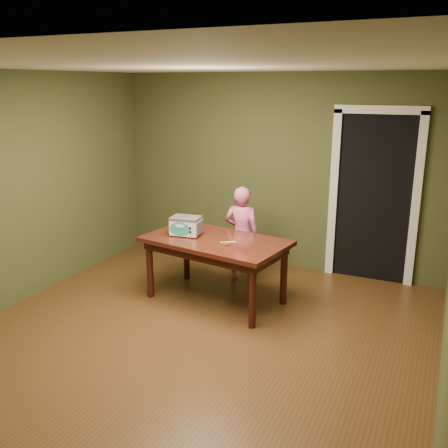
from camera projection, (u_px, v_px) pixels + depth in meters
name	position (u px, v px, depth m)	size (l,w,h in m)	color
floor	(188.00, 343.00, 4.87)	(5.00, 5.00, 0.00)	#553418
room_shell	(185.00, 171.00, 4.41)	(4.52, 5.02, 2.61)	#414826
doorway	(377.00, 195.00, 6.49)	(1.10, 0.66, 2.25)	black
dining_table	(216.00, 247.00, 5.68)	(1.72, 1.14, 0.75)	#34130C
toy_oven	(186.00, 225.00, 5.77)	(0.38, 0.28, 0.22)	#4C4F54
baking_pan	(224.00, 244.00, 5.44)	(0.10, 0.10, 0.02)	silver
spatula	(228.00, 242.00, 5.53)	(0.18, 0.03, 0.01)	#FCED6D
child	(242.00, 235.00, 6.26)	(0.45, 0.30, 1.24)	#DD5B8E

